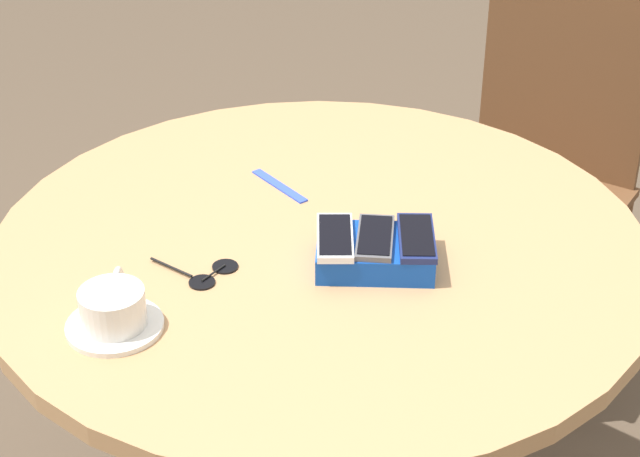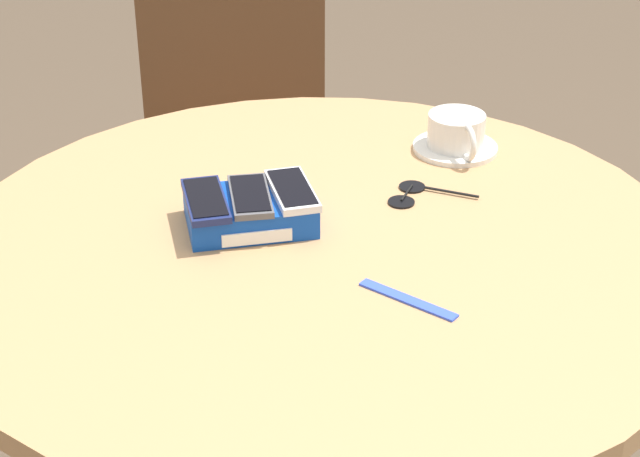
{
  "view_description": "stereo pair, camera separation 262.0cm",
  "coord_description": "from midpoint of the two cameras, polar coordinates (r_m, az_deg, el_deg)",
  "views": [
    {
      "loc": [
        0.28,
        1.37,
        1.66
      ],
      "look_at": [
        0.0,
        0.0,
        0.81
      ],
      "focal_mm": 60.0,
      "sensor_mm": 36.0,
      "label": 1
    },
    {
      "loc": [
        -0.55,
        -1.12,
        1.5
      ],
      "look_at": [
        0.0,
        0.0,
        0.81
      ],
      "focal_mm": 60.0,
      "sensor_mm": 36.0,
      "label": 2
    }
  ],
  "objects": [
    {
      "name": "phone_gray",
      "position": [
        0.75,
        -10.12,
        -55.95
      ],
      "size": [
        0.09,
        0.13,
        0.01
      ],
      "color": "#515156",
      "rests_on": "phone_box"
    },
    {
      "name": "phone_white",
      "position": [
        0.76,
        -17.79,
        -55.12
      ],
      "size": [
        0.08,
        0.13,
        0.01
      ],
      "color": "silver",
      "rests_on": "phone_box"
    },
    {
      "name": "chair_near_window",
      "position": [
        1.47,
        14.48,
        -19.51
      ],
      "size": [
        0.6,
        0.6,
        0.9
      ],
      "color": "brown",
      "rests_on": "ground_plane"
    },
    {
      "name": "lanyard_strap",
      "position": [
        0.86,
        -19.24,
        -38.58
      ],
      "size": [
        0.08,
        0.13,
        0.0
      ],
      "primitive_type": "cube",
      "rotation": [
        0.0,
        0.0,
        -1.11
      ],
      "color": "blue",
      "rests_on": "round_table"
    },
    {
      "name": "phone_navy",
      "position": [
        0.75,
        -1.83,
        -56.47
      ],
      "size": [
        0.08,
        0.14,
        0.01
      ],
      "color": "navy",
      "rests_on": "phone_box"
    },
    {
      "name": "saucer",
      "position": [
        0.91,
        -55.3,
        -54.64
      ],
      "size": [
        0.13,
        0.13,
        0.01
      ],
      "primitive_type": "cylinder",
      "color": "silver",
      "rests_on": "round_table"
    },
    {
      "name": "phone_box",
      "position": [
        0.78,
        -9.75,
        -56.2
      ],
      "size": [
        0.2,
        0.16,
        0.04
      ],
      "color": "#0F42AD",
      "rests_on": "round_table"
    },
    {
      "name": "coffee_cup",
      "position": [
        0.88,
        -56.54,
        -53.98
      ],
      "size": [
        0.09,
        0.12,
        0.06
      ],
      "color": "silver",
      "rests_on": "saucer"
    },
    {
      "name": "round_table",
      "position": [
        0.94,
        -15.34,
        -51.63
      ],
      "size": [
        1.02,
        1.02,
        0.79
      ],
      "color": "#2D2D2D",
      "rests_on": "ground_plane"
    },
    {
      "name": "sunglasses",
      "position": [
        0.85,
        -37.63,
        -52.41
      ],
      "size": [
        0.13,
        0.1,
        0.01
      ],
      "color": "black",
      "rests_on": "round_table"
    }
  ]
}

